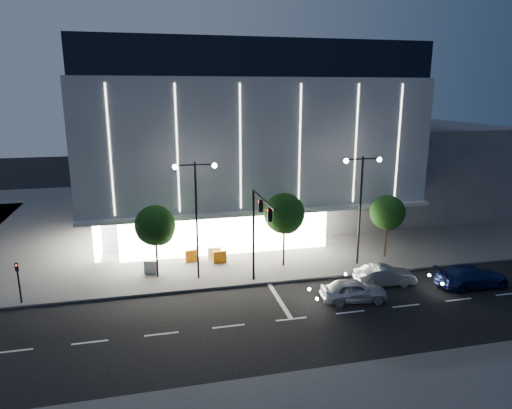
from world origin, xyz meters
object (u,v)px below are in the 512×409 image
object	(u,v)px
ped_signal_far	(18,279)
car_second	(385,275)
barrier_b	(151,267)
barrier_c	(220,257)
car_third	(472,276)
barrier_d	(214,253)
traffic_mast	(258,222)
street_lamp_west	(196,204)
tree_right	(387,214)
tree_left	(156,228)
barrier_a	(192,256)
car_lead	(354,290)
street_lamp_east	(361,195)
tree_mid	(284,216)

from	to	relation	value
ped_signal_far	car_second	xyz separation A→B (m)	(25.27, -2.51, -1.16)
barrier_b	barrier_c	distance (m)	5.61
car_second	barrier_b	bearing A→B (deg)	77.09
car_third	barrier_d	xyz separation A→B (m)	(-17.56, 9.47, -0.13)
traffic_mast	street_lamp_west	distance (m)	4.89
tree_right	ped_signal_far	bearing A→B (deg)	-174.86
tree_left	car_second	world-z (taller)	tree_left
street_lamp_west	ped_signal_far	world-z (taller)	street_lamp_west
ped_signal_far	barrier_a	xyz separation A→B (m)	(11.82, 5.01, -1.24)
car_second	barrier_d	size ratio (longest dim) A/B	4.01
barrier_c	barrier_d	world-z (taller)	same
street_lamp_west	barrier_c	distance (m)	6.31
car_lead	barrier_c	world-z (taller)	car_lead
street_lamp_east	ped_signal_far	size ratio (longest dim) A/B	3.00
barrier_a	barrier_b	size ratio (longest dim) A/B	1.00
barrier_d	street_lamp_west	bearing A→B (deg)	-115.69
street_lamp_west	car_third	xyz separation A→B (m)	(19.31, -5.78, -5.17)
car_lead	tree_mid	bearing A→B (deg)	29.35
ped_signal_far	barrier_c	distance (m)	14.73
tree_right	street_lamp_west	bearing A→B (deg)	-176.36
street_lamp_east	barrier_a	size ratio (longest dim) A/B	8.18
ped_signal_far	tree_left	distance (m)	9.61
street_lamp_east	tree_mid	world-z (taller)	street_lamp_east
traffic_mast	tree_mid	world-z (taller)	traffic_mast
car_lead	car_second	size ratio (longest dim) A/B	1.02
tree_mid	street_lamp_east	bearing A→B (deg)	-9.69
car_lead	car_second	world-z (taller)	car_lead
car_second	barrier_b	size ratio (longest dim) A/B	4.01
traffic_mast	ped_signal_far	world-z (taller)	traffic_mast
tree_left	car_lead	distance (m)	15.02
barrier_b	car_second	bearing A→B (deg)	-1.55
street_lamp_west	tree_left	xyz separation A→B (m)	(-2.97, 1.02, -1.92)
street_lamp_east	car_second	bearing A→B (deg)	-86.08
traffic_mast	tree_right	size ratio (longest dim) A/B	1.28
tree_mid	barrier_b	world-z (taller)	tree_mid
barrier_c	ped_signal_far	bearing A→B (deg)	-164.64
ped_signal_far	traffic_mast	bearing A→B (deg)	-4.15
barrier_a	barrier_c	distance (m)	2.37
street_lamp_east	barrier_b	world-z (taller)	street_lamp_east
barrier_b	tree_mid	bearing A→B (deg)	13.52
street_lamp_east	car_lead	xyz separation A→B (m)	(-3.11, -6.01, -5.19)
tree_left	ped_signal_far	bearing A→B (deg)	-164.39
barrier_d	barrier_a	bearing A→B (deg)	-175.06
tree_mid	car_lead	distance (m)	8.39
car_second	barrier_c	distance (m)	13.09
car_third	barrier_b	distance (m)	23.98
tree_mid	barrier_d	world-z (taller)	tree_mid
ped_signal_far	car_third	xyz separation A→B (m)	(31.31, -4.28, -1.10)
street_lamp_west	ped_signal_far	bearing A→B (deg)	-172.87
car_third	traffic_mast	bearing A→B (deg)	79.36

